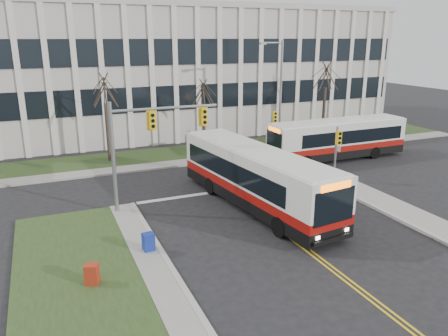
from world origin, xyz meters
TOP-DOWN VIEW (x-y plane):
  - ground at (0.00, 0.00)m, footprint 120.00×120.00m
  - sidewalk_cross at (5.00, 15.20)m, footprint 44.00×1.60m
  - building_lawn at (5.00, 18.00)m, footprint 44.00×5.00m
  - office_building at (5.00, 30.00)m, footprint 40.00×16.00m
  - mast_arm_signal at (-5.62, 7.16)m, footprint 6.11×0.38m
  - signal_pole_near at (7.20, 6.90)m, footprint 0.34×0.39m
  - signal_pole_far at (7.20, 15.40)m, footprint 0.34×0.39m
  - streetlight at (8.03, 16.20)m, footprint 2.15×0.25m
  - directory_sign at (2.50, 17.50)m, footprint 1.50×0.12m
  - tree_left at (-6.00, 18.00)m, footprint 1.80×1.80m
  - tree_mid at (2.00, 18.20)m, footprint 1.80×1.80m
  - tree_right at (14.00, 18.00)m, footprint 1.80×1.80m
  - bus_main at (0.26, 5.07)m, footprint 4.24×12.76m
  - bus_cross at (10.96, 11.74)m, footprint 11.63×2.62m
  - newspaper_box_blue at (-6.80, 1.85)m, footprint 0.55×0.50m
  - newspaper_box_red at (-9.50, -0.03)m, footprint 0.64×0.61m

SIDE VIEW (x-z plane):
  - ground at x=0.00m, z-range 0.00..0.00m
  - building_lawn at x=5.00m, z-range 0.00..0.12m
  - sidewalk_cross at x=5.00m, z-range 0.00..0.14m
  - newspaper_box_blue at x=-6.80m, z-range 0.00..0.95m
  - newspaper_box_red at x=-9.50m, z-range 0.00..0.95m
  - directory_sign at x=2.50m, z-range 0.17..2.17m
  - bus_cross at x=10.96m, z-range 0.00..3.10m
  - bus_main at x=0.26m, z-range 0.00..3.34m
  - signal_pole_near at x=7.20m, z-range 0.60..4.40m
  - signal_pole_far at x=7.20m, z-range 0.60..4.40m
  - mast_arm_signal at x=-5.62m, z-range 1.16..7.36m
  - tree_mid at x=2.00m, z-range 1.47..8.29m
  - streetlight at x=8.03m, z-range 0.59..9.79m
  - tree_left at x=-6.00m, z-range 1.66..9.36m
  - tree_right at x=14.00m, z-range 1.78..10.03m
  - office_building at x=5.00m, z-range 0.00..12.00m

